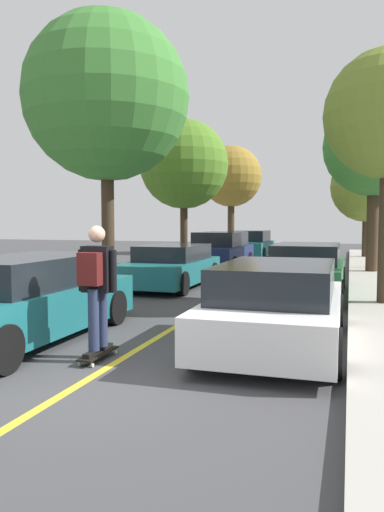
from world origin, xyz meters
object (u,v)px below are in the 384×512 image
parked_car_left_nearest (25,299)px  street_tree_left_far (231,177)px  street_tree_right_far (367,187)px  streetlamp (370,188)px  street_tree_left_nearest (106,98)px  fire_hydrant (92,276)px  street_tree_left_near (184,165)px  parked_car_right_near (307,270)px  parked_car_left_farthest (251,245)px  skateboard (98,354)px  parked_car_right_nearest (277,305)px  parked_car_left_far (220,251)px  street_tree_right_near (374,147)px  parked_car_left_near (171,266)px  skateboarder (96,281)px

parked_car_left_nearest → street_tree_left_far: bearing=94.7°
street_tree_right_far → streetlamp: bearing=-90.6°
street_tree_left_nearest → fire_hydrant: 5.25m
parked_car_left_nearest → fire_hydrant: bearing=107.2°
street_tree_left_near → fire_hydrant: (0.31, -8.56, -3.85)m
parked_car_right_near → street_tree_left_near: street_tree_left_near is taller
parked_car_left_farthest → streetlamp: streetlamp is taller
street_tree_left_far → skateboard: size_ratio=7.46×
parked_car_right_nearest → streetlamp: (1.75, 12.89, 2.59)m
parked_car_left_far → streetlamp: size_ratio=0.77×
street_tree_right_near → parked_car_right_nearest: bearing=-99.1°
street_tree_left_nearest → streetlamp: street_tree_left_nearest is taller
parked_car_right_nearest → parked_car_left_far: bearing=108.4°
parked_car_left_near → street_tree_left_nearest: street_tree_left_nearest is taller
parked_car_left_near → street_tree_right_far: (5.73, 13.12, 3.06)m
streetlamp → skateboard: 15.29m
street_tree_right_near → parked_car_left_farthest: bearing=129.8°
parked_car_left_near → street_tree_right_far: size_ratio=0.81×
parked_car_left_near → skateboard: parked_car_left_near is taller
parked_car_right_nearest → parked_car_left_near: bearing=123.1°
parked_car_left_nearest → fire_hydrant: parked_car_left_nearest is taller
street_tree_left_nearest → street_tree_left_near: (0.00, 7.00, -1.14)m
parked_car_left_nearest → street_tree_right_far: street_tree_right_far is taller
street_tree_left_far → skateboarder: (3.48, -22.94, -3.47)m
street_tree_left_nearest → street_tree_right_far: 15.63m
skateboard → parked_car_right_near: bearing=72.2°
parked_car_left_nearest → parked_car_left_far: parked_car_left_far is taller
parked_car_left_nearest → parked_car_left_far: size_ratio=1.11×
streetlamp → parked_car_left_nearest: bearing=-112.4°
parked_car_left_far → fire_hydrant: 7.92m
skateboard → parked_car_left_near: bearing=102.5°
parked_car_left_nearest → skateboard: 1.89m
street_tree_left_nearest → street_tree_right_near: bearing=37.5°
street_tree_left_far → street_tree_right_near: size_ratio=1.00×
street_tree_left_nearest → fire_hydrant: size_ratio=11.08×
parked_car_left_farthest → street_tree_right_far: size_ratio=0.76×
street_tree_left_far → skateboarder: size_ratio=3.56×
parked_car_left_farthest → street_tree_left_nearest: size_ratio=0.52×
street_tree_left_nearest → parked_car_right_near: bearing=-0.7°
parked_car_left_near → street_tree_left_far: (-1.81, 15.37, 3.96)m
parked_car_left_farthest → streetlamp: (5.67, -5.33, 2.53)m
parked_car_left_near → fire_hydrant: bearing=-126.7°
parked_car_right_near → streetlamp: bearing=76.7°
parked_car_left_far → street_tree_right_near: size_ratio=0.66×
parked_car_right_near → street_tree_left_far: size_ratio=0.74×
parked_car_left_nearest → skateboard: parked_car_left_nearest is taller
street_tree_left_nearest → street_tree_right_near: size_ratio=1.24×
fire_hydrant → street_tree_right_far: bearing=64.4°
street_tree_left_nearest → skateboarder: 9.05m
parked_car_left_farthest → fire_hydrant: 14.31m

